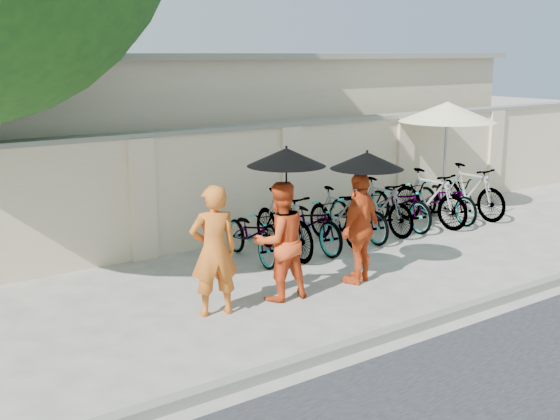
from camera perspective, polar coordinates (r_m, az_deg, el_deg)
ground at (r=9.84m, az=2.11°, el=-7.16°), size 80.00×80.00×0.00m
kerb at (r=8.63m, az=9.18°, el=-9.81°), size 40.00×0.16×0.12m
compound_wall at (r=12.66m, az=-3.20°, el=2.04°), size 20.00×0.30×2.00m
building_behind at (r=16.32m, az=-7.53°, el=6.49°), size 14.00×6.00×3.20m
monk_left at (r=9.03m, az=-5.40°, el=-3.31°), size 0.71×0.56×1.72m
monk_center at (r=9.56m, az=-0.02°, el=-2.54°), size 0.85×0.69×1.65m
parasol_center at (r=9.29m, az=0.52°, el=4.33°), size 1.06×1.06×1.17m
monk_right at (r=10.33m, az=6.55°, el=-1.46°), size 1.05×0.71×1.65m
parasol_right at (r=10.09m, az=7.08°, el=4.02°), size 1.06×1.06×1.02m
patio_umbrella at (r=14.74m, az=13.44°, el=7.66°), size 2.53×2.53×2.36m
bike_0 at (r=11.44m, az=-2.30°, el=-1.96°), size 0.76×1.74×0.89m
bike_1 at (r=11.69m, az=0.28°, el=-1.08°), size 0.68×1.88×1.11m
bike_2 at (r=12.07m, az=2.51°, el=-0.99°), size 0.76×1.88×0.97m
bike_3 at (r=12.42m, az=4.71°, el=-0.54°), size 0.56×1.70×1.01m
bike_4 at (r=12.89m, az=6.40°, el=-0.22°), size 0.83×1.87×0.95m
bike_5 at (r=13.29m, az=8.23°, el=0.32°), size 0.52×1.73×1.03m
bike_6 at (r=13.78m, az=9.70°, el=0.58°), size 0.82×1.91×0.98m
bike_7 at (r=14.04m, az=12.05°, el=0.98°), size 0.62×1.86×1.10m
bike_8 at (r=14.55m, az=13.36°, el=0.95°), size 0.81×1.81×0.92m
bike_9 at (r=14.92m, az=15.14°, el=1.49°), size 0.54×1.83×1.10m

